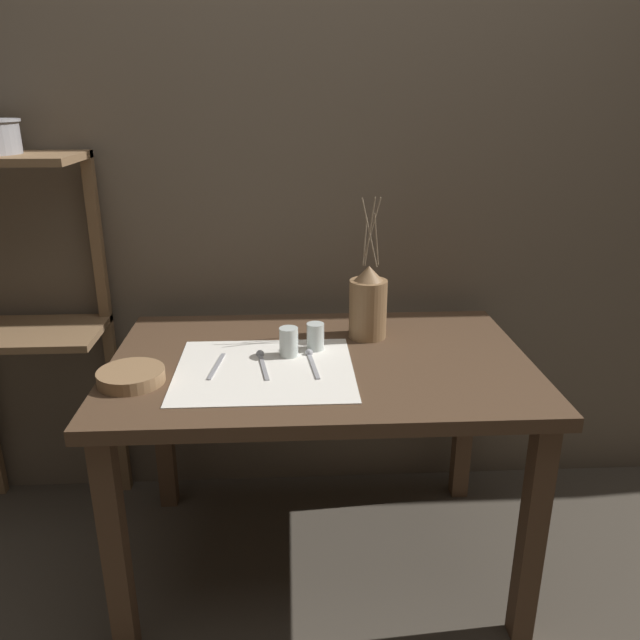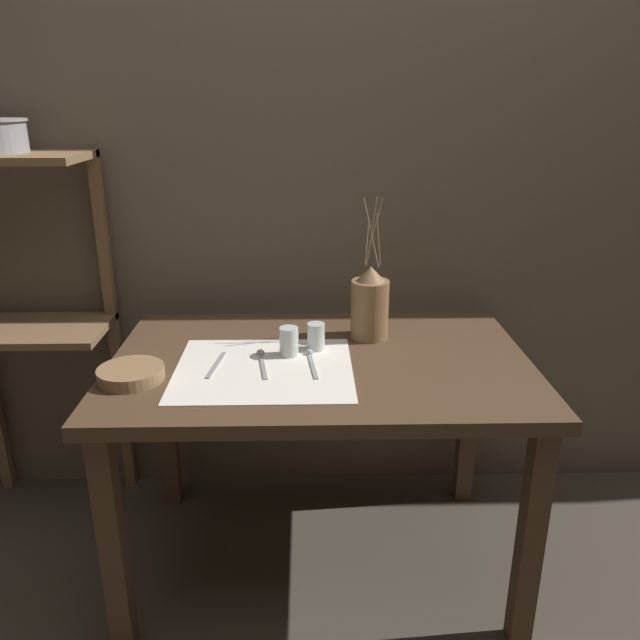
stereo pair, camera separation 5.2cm
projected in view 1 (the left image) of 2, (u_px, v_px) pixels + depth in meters
name	position (u px, v px, depth m)	size (l,w,h in m)	color
ground_plane	(320.00, 558.00, 2.09)	(12.00, 12.00, 0.00)	#473F35
stone_wall_back	(313.00, 175.00, 2.16)	(7.00, 0.06, 2.40)	brown
wooden_table	(320.00, 387.00, 1.87)	(1.23, 0.79, 0.73)	#4C3523
wooden_shelf_unit	(18.00, 279.00, 2.06)	(0.52, 0.31, 1.29)	brown
linen_cloth	(265.00, 370.00, 1.76)	(0.50, 0.44, 0.00)	white
pitcher_with_flowers	(368.00, 304.00, 1.97)	(0.12, 0.12, 0.45)	olive
wooden_bowl	(131.00, 376.00, 1.68)	(0.18, 0.18, 0.04)	#8E6B47
glass_tumbler_near	(289.00, 342.00, 1.84)	(0.06, 0.06, 0.09)	silver
glass_tumbler_far	(315.00, 336.00, 1.88)	(0.05, 0.05, 0.08)	silver
fork_outer	(217.00, 366.00, 1.77)	(0.04, 0.18, 0.00)	#939399
spoon_outer	(261.00, 359.00, 1.82)	(0.04, 0.19, 0.02)	#939399
spoon_inner	(311.00, 358.00, 1.83)	(0.04, 0.19, 0.02)	#939399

